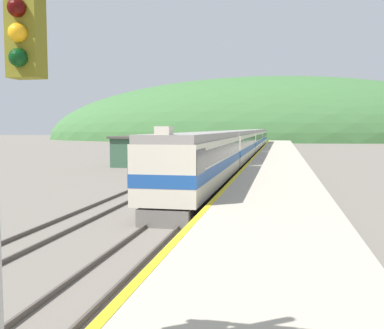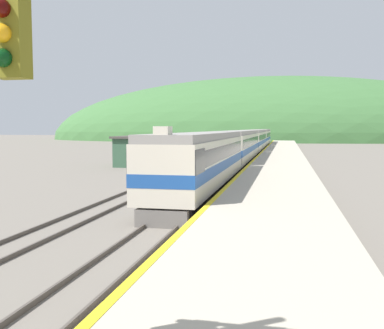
{
  "view_description": "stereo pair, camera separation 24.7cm",
  "coord_description": "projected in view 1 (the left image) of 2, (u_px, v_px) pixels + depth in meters",
  "views": [
    {
      "loc": [
        4.88,
        1.14,
        4.24
      ],
      "look_at": [
        0.33,
        24.04,
        2.33
      ],
      "focal_mm": 42.0,
      "sensor_mm": 36.0,
      "label": 1
    },
    {
      "loc": [
        5.12,
        1.19,
        4.24
      ],
      "look_at": [
        0.33,
        24.04,
        2.33
      ],
      "focal_mm": 42.0,
      "sensor_mm": 36.0,
      "label": 2
    }
  ],
  "objects": [
    {
      "name": "track_main",
      "position": [
        248.0,
        155.0,
        68.6
      ],
      "size": [
        1.52,
        180.0,
        0.16
      ],
      "color": "#4C443D",
      "rests_on": "ground"
    },
    {
      "name": "track_siding",
      "position": [
        221.0,
        155.0,
        69.43
      ],
      "size": [
        1.52,
        180.0,
        0.16
      ],
      "color": "#4C443D",
      "rests_on": "ground"
    },
    {
      "name": "platform",
      "position": [
        277.0,
        163.0,
        48.13
      ],
      "size": [
        5.44,
        140.0,
        1.01
      ],
      "color": "#B2A893",
      "rests_on": "ground"
    },
    {
      "name": "distant_hills",
      "position": [
        267.0,
        140.0,
        160.54
      ],
      "size": [
        164.85,
        74.18,
        44.5
      ],
      "color": "#3D6B38",
      "rests_on": "ground"
    },
    {
      "name": "station_shed",
      "position": [
        146.0,
        151.0,
        49.8
      ],
      "size": [
        6.79,
        5.96,
        3.34
      ],
      "color": "#385B42",
      "rests_on": "ground"
    },
    {
      "name": "express_train_lead_car",
      "position": [
        201.0,
        161.0,
        28.05
      ],
      "size": [
        3.0,
        19.55,
        4.31
      ],
      "color": "black",
      "rests_on": "ground"
    },
    {
      "name": "carriage_second",
      "position": [
        236.0,
        147.0,
        49.84
      ],
      "size": [
        2.99,
        22.81,
        3.95
      ],
      "color": "black",
      "rests_on": "ground"
    },
    {
      "name": "carriage_third",
      "position": [
        251.0,
        141.0,
        73.0
      ],
      "size": [
        2.99,
        22.81,
        3.95
      ],
      "color": "black",
      "rests_on": "ground"
    },
    {
      "name": "carriage_fourth",
      "position": [
        258.0,
        138.0,
        96.16
      ],
      "size": [
        2.99,
        22.81,
        3.95
      ],
      "color": "black",
      "rests_on": "ground"
    }
  ]
}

